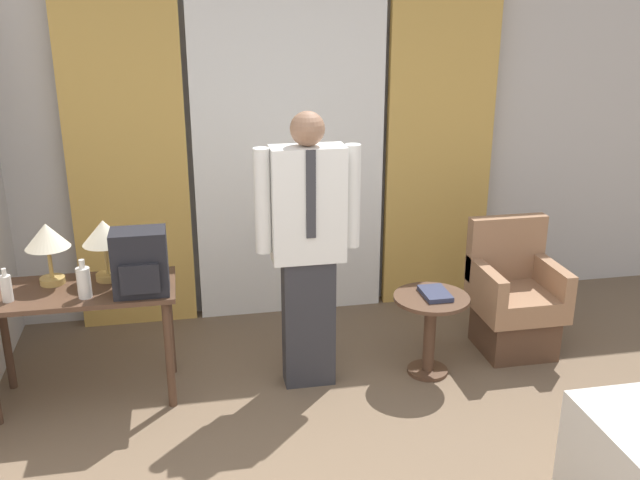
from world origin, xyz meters
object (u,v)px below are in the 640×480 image
desk (81,307)px  side_table (430,321)px  bottle_near_edge (6,288)px  bottle_by_lamp (84,282)px  armchair (514,302)px  backpack (140,263)px  person (308,243)px  table_lamp_left (47,239)px  table_lamp_right (104,236)px  book (435,293)px

desk → side_table: size_ratio=2.04×
bottle_near_edge → bottle_by_lamp: (0.42, -0.03, 0.01)m
armchair → backpack: bearing=-174.5°
bottle_near_edge → backpack: size_ratio=0.52×
backpack → person: size_ratio=0.22×
table_lamp_left → backpack: (0.53, -0.25, -0.09)m
bottle_by_lamp → side_table: size_ratio=0.42×
bottle_near_edge → table_lamp_left: bearing=46.6°
desk → table_lamp_right: 0.44m
table_lamp_right → bottle_near_edge: 0.61m
bottle_by_lamp → book: (2.12, 0.02, -0.26)m
bottle_near_edge → person: bearing=0.9°
side_table → book: bearing=16.1°
backpack → person: bearing=3.3°
person → side_table: bearing=-3.2°
bottle_near_edge → person: (1.73, 0.03, 0.14)m
backpack → person: (0.99, 0.06, 0.04)m
table_lamp_left → backpack: backpack is taller
person → armchair: bearing=6.9°
table_lamp_left → backpack: 0.60m
table_lamp_left → book: 2.39m
table_lamp_left → bottle_by_lamp: (0.22, -0.25, -0.19)m
desk → table_lamp_right: (0.16, 0.11, 0.40)m
table_lamp_right → armchair: 2.76m
desk → table_lamp_right: size_ratio=2.96×
bottle_by_lamp → person: 1.32m
bottle_by_lamp → armchair: bearing=4.8°
person → book: size_ratio=7.08×
armchair → person: bearing=-173.1°
desk → table_lamp_right: bearing=35.3°
table_lamp_right → book: (2.02, -0.23, -0.44)m
bottle_by_lamp → armchair: size_ratio=0.25×
desk → bottle_by_lamp: bearing=-68.0°
table_lamp_left → bottle_near_edge: table_lamp_left is taller
person → book: bearing=-2.6°
bottle_near_edge → armchair: (3.21, 0.21, -0.46)m
bottle_near_edge → book: bearing=-0.2°
desk → person: size_ratio=0.64×
backpack → armchair: backpack is taller
person → bottle_by_lamp: bearing=-177.5°
table_lamp_right → side_table: table_lamp_right is taller
table_lamp_right → armchair: bearing=-0.3°
table_lamp_left → side_table: table_lamp_left is taller
bottle_by_lamp → side_table: 2.15m
armchair → book: bearing=-161.9°
person → table_lamp_right: bearing=170.9°
bottle_near_edge → desk: bearing=15.9°
backpack → side_table: 1.86m
desk → book: 2.18m
book → bottle_by_lamp: bearing=-179.5°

